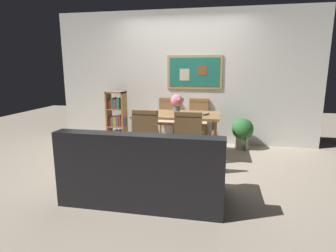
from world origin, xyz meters
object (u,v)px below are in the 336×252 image
(dining_table, at_px, (177,120))
(flower_vase, at_px, (177,102))
(dining_chair_near_right, at_px, (189,137))
(potted_ivy, at_px, (242,131))
(dining_chair_far_right, at_px, (198,118))
(dining_chair_far_left, at_px, (168,117))
(dining_chair_near_left, at_px, (147,134))
(leather_couch, at_px, (144,174))
(tv_remote, at_px, (206,114))
(bookshelf, at_px, (117,119))

(dining_table, relative_size, flower_vase, 4.42)
(dining_chair_near_right, xyz_separation_m, potted_ivy, (0.85, 1.40, -0.20))
(dining_chair_near_right, relative_size, flower_vase, 2.82)
(dining_chair_far_right, distance_m, dining_chair_far_left, 0.61)
(dining_chair_far_right, height_order, dining_chair_near_left, same)
(leather_couch, bearing_deg, dining_chair_near_left, 103.52)
(dining_chair_near_left, relative_size, potted_ivy, 1.48)
(dining_table, relative_size, potted_ivy, 2.31)
(dining_table, bearing_deg, dining_chair_far_left, 113.18)
(dining_chair_far_right, bearing_deg, dining_table, -111.11)
(dining_chair_far_right, distance_m, dining_chair_near_right, 1.52)
(dining_chair_near_right, bearing_deg, potted_ivy, 58.73)
(dining_chair_near_left, bearing_deg, tv_remote, 38.79)
(dining_table, relative_size, dining_chair_near_right, 1.57)
(dining_table, bearing_deg, leather_couch, -93.48)
(dining_chair_near_right, height_order, bookshelf, bookshelf)
(dining_chair_near_left, relative_size, leather_couch, 0.51)
(dining_chair_near_left, relative_size, bookshelf, 0.87)
(dining_table, distance_m, bookshelf, 1.46)
(dining_chair_far_right, relative_size, tv_remote, 5.68)
(dining_chair_far_right, distance_m, bookshelf, 1.63)
(bookshelf, relative_size, flower_vase, 3.26)
(dining_table, bearing_deg, potted_ivy, 28.93)
(dining_chair_far_left, relative_size, flower_vase, 2.82)
(dining_chair_far_right, relative_size, flower_vase, 2.82)
(dining_table, height_order, bookshelf, bookshelf)
(dining_chair_near_left, distance_m, dining_chair_far_left, 1.46)
(potted_ivy, relative_size, flower_vase, 1.91)
(dining_chair_far_right, bearing_deg, leather_couch, -99.13)
(dining_chair_far_left, relative_size, tv_remote, 5.68)
(dining_table, height_order, dining_chair_far_right, dining_chair_far_right)
(leather_couch, relative_size, bookshelf, 1.72)
(dining_table, xyz_separation_m, flower_vase, (-0.02, 0.06, 0.30))
(dining_table, distance_m, leather_couch, 1.74)
(potted_ivy, distance_m, tv_remote, 1.03)
(leather_couch, xyz_separation_m, flower_vase, (0.09, 1.77, 0.62))
(dining_chair_near_left, bearing_deg, flower_vase, 67.09)
(dining_chair_near_right, height_order, potted_ivy, dining_chair_near_right)
(dining_chair_near_right, height_order, tv_remote, dining_chair_near_right)
(leather_couch, bearing_deg, dining_table, 86.52)
(dining_table, height_order, leather_couch, leather_couch)
(dining_chair_far_right, height_order, flower_vase, flower_vase)
(leather_couch, bearing_deg, tv_remote, 70.42)
(dining_chair_far_right, xyz_separation_m, dining_chair_far_left, (-0.61, -0.01, 0.00))
(bookshelf, height_order, tv_remote, bookshelf)
(dining_table, distance_m, dining_chair_near_right, 0.83)
(dining_chair_near_left, xyz_separation_m, potted_ivy, (1.48, 1.34, -0.20))
(flower_vase, bearing_deg, dining_chair_far_left, 113.81)
(dining_chair_near_left, xyz_separation_m, flower_vase, (0.33, 0.77, 0.40))
(bookshelf, bearing_deg, dining_chair_far_right, 6.30)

